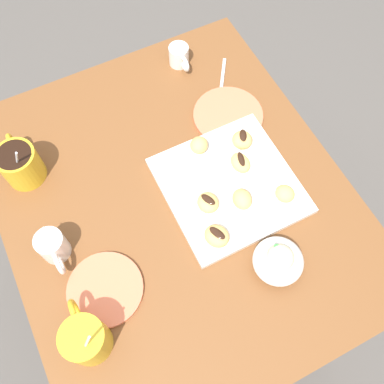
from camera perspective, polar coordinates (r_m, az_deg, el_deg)
name	(u,v)px	position (r m, az deg, el deg)	size (l,w,h in m)	color
ground_plane	(182,280)	(1.67, -1.34, -11.55)	(8.00, 8.00, 0.00)	#514C47
dining_table	(177,223)	(1.11, -1.98, -4.10)	(0.89, 0.76, 0.74)	brown
pastry_plate_square	(229,185)	(0.98, 4.96, 0.88)	(0.29, 0.29, 0.02)	silver
coffee_mug_mustard_left	(86,339)	(0.86, -13.94, -18.37)	(0.13, 0.08, 0.15)	gold
coffee_mug_mustard_right	(20,163)	(1.03, -21.88, 3.55)	(0.13, 0.09, 0.14)	gold
cream_pitcher_white	(53,247)	(0.94, -17.98, -6.95)	(0.10, 0.06, 0.07)	silver
ice_cream_bowl	(278,260)	(0.91, 11.40, -8.88)	(0.11, 0.11, 0.08)	silver
chocolate_sauce_pitcher	(179,55)	(1.18, -1.73, 17.73)	(0.09, 0.05, 0.06)	silver
saucer_coral_left	(228,116)	(1.09, 4.81, 10.08)	(0.17, 0.17, 0.01)	#E5704C
saucer_coral_right	(105,289)	(0.92, -11.45, -12.53)	(0.16, 0.16, 0.01)	#E5704C
loose_spoon_near_saucer	(221,89)	(1.14, 3.89, 13.49)	(0.14, 0.10, 0.01)	silver
beignet_0	(242,199)	(0.94, 6.66, -0.94)	(0.05, 0.04, 0.04)	#E5B260
beignet_1	(208,203)	(0.94, 2.12, -1.42)	(0.05, 0.05, 0.03)	#E5B260
chocolate_drizzle_1	(208,199)	(0.92, 2.16, -1.00)	(0.04, 0.02, 0.01)	black
beignet_2	(240,162)	(0.99, 6.39, 3.98)	(0.05, 0.04, 0.03)	#E5B260
chocolate_drizzle_2	(241,158)	(0.98, 6.49, 4.45)	(0.04, 0.01, 0.01)	black
beignet_3	(217,236)	(0.91, 3.31, -5.85)	(0.06, 0.05, 0.03)	#E5B260
chocolate_drizzle_3	(217,233)	(0.89, 3.37, -5.46)	(0.04, 0.02, 0.01)	black
beignet_4	(242,140)	(1.02, 6.68, 6.88)	(0.05, 0.05, 0.04)	#E5B260
chocolate_drizzle_4	(243,135)	(1.00, 6.79, 7.48)	(0.03, 0.02, 0.01)	black
beignet_5	(199,145)	(1.00, 0.93, 6.24)	(0.04, 0.04, 0.04)	#E5B260
beignet_6	(285,194)	(0.97, 12.23, -0.22)	(0.04, 0.04, 0.03)	#E5B260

